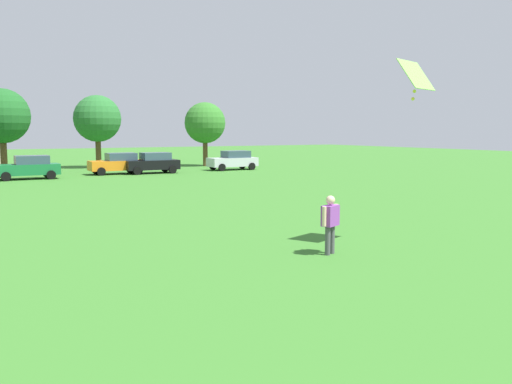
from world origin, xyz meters
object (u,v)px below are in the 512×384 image
object	(u,v)px
adult_bystander	(330,220)
kite	(416,76)
tree_center	(2,116)
parked_car_green_2	(28,167)
parked_car_orange_3	(118,163)
tree_right	(97,119)
parked_car_black_4	(152,163)
parked_car_silver_5	(233,160)
tree_far_right	(205,123)

from	to	relation	value
adult_bystander	kite	xyz separation A→B (m)	(2.81, -0.28, 4.02)
kite	tree_center	bearing A→B (deg)	103.11
kite	parked_car_green_2	xyz separation A→B (m)	(-7.24, 29.64, -4.15)
parked_car_orange_3	tree_right	bearing A→B (deg)	-92.58
parked_car_black_4	parked_car_silver_5	distance (m)	7.49
kite	parked_car_silver_5	xyz separation A→B (m)	(9.66, 30.71, -4.15)
parked_car_green_2	tree_right	size ratio (longest dim) A/B	0.64
parked_car_green_2	parked_car_silver_5	distance (m)	16.93
parked_car_silver_5	adult_bystander	bearing A→B (deg)	67.72
tree_center	parked_car_green_2	bearing A→B (deg)	-79.96
parked_car_silver_5	parked_car_black_4	bearing A→B (deg)	2.23
parked_car_green_2	parked_car_orange_3	distance (m)	6.95
parked_car_black_4	tree_far_right	bearing A→B (deg)	-140.12
adult_bystander	tree_right	bearing A→B (deg)	-117.55
adult_bystander	tree_center	xyz separation A→B (m)	(-5.52, 35.50, 3.60)
adult_bystander	tree_right	distance (m)	39.15
parked_car_black_4	tree_center	bearing A→B (deg)	-27.06
parked_car_green_2	parked_car_silver_5	xyz separation A→B (m)	(16.90, 1.07, 0.00)
tree_center	kite	bearing A→B (deg)	-76.89
tree_right	tree_far_right	bearing A→B (deg)	-14.69
adult_bystander	parked_car_black_4	xyz separation A→B (m)	(4.99, 30.14, -0.12)
parked_car_silver_5	tree_far_right	size ratio (longest dim) A/B	0.69
parked_car_green_2	parked_car_orange_3	bearing A→B (deg)	-167.95
adult_bystander	parked_car_silver_5	distance (m)	32.88
adult_bystander	tree_center	world-z (taller)	tree_center
parked_car_silver_5	tree_center	xyz separation A→B (m)	(-17.99, 5.08, 3.73)
tree_far_right	kite	bearing A→B (deg)	-104.70
parked_car_green_2	tree_far_right	distance (m)	18.55
parked_car_orange_3	tree_far_right	distance (m)	11.96
parked_car_black_4	parked_car_green_2	bearing A→B (deg)	4.75
parked_car_orange_3	tree_center	distance (m)	9.91
tree_right	tree_far_right	size ratio (longest dim) A/B	1.08
tree_center	tree_far_right	size ratio (longest dim) A/B	1.10
adult_bystander	tree_right	world-z (taller)	tree_right
adult_bystander	parked_car_black_4	size ratio (longest dim) A/B	0.38
parked_car_green_2	parked_car_black_4	xyz separation A→B (m)	(9.42, 0.78, 0.00)
parked_car_green_2	tree_center	world-z (taller)	tree_center
tree_center	parked_car_black_4	bearing A→B (deg)	-27.06
parked_car_green_2	parked_car_black_4	distance (m)	9.45
parked_car_silver_5	tree_center	size ratio (longest dim) A/B	0.63
adult_bystander	parked_car_orange_3	distance (m)	30.90
parked_car_orange_3	parked_car_silver_5	size ratio (longest dim) A/B	1.00
parked_car_orange_3	parked_car_silver_5	world-z (taller)	same
kite	parked_car_orange_3	bearing A→B (deg)	90.82
parked_car_silver_5	tree_far_right	world-z (taller)	tree_far_right
adult_bystander	parked_car_silver_5	world-z (taller)	parked_car_silver_5
kite	parked_car_green_2	bearing A→B (deg)	103.73
kite	parked_car_orange_3	xyz separation A→B (m)	(-0.45, 31.09, -4.15)
parked_car_silver_5	tree_right	distance (m)	13.42
kite	parked_car_silver_5	size ratio (longest dim) A/B	0.35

